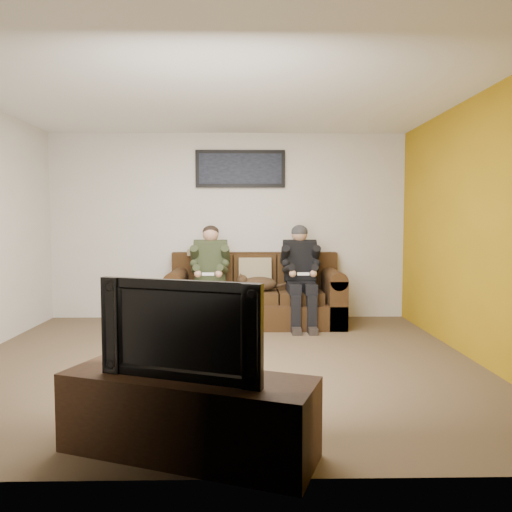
{
  "coord_description": "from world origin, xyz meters",
  "views": [
    {
      "loc": [
        0.26,
        -4.81,
        1.37
      ],
      "look_at": [
        0.37,
        1.2,
        0.95
      ],
      "focal_mm": 35.0,
      "sensor_mm": 36.0,
      "label": 1
    }
  ],
  "objects_px": {
    "tv_stand": "(188,415)",
    "television": "(187,327)",
    "person_left": "(210,270)",
    "person_right": "(301,269)",
    "framed_poster": "(240,169)",
    "sofa": "(255,297)",
    "cat": "(258,284)"
  },
  "relations": [
    {
      "from": "tv_stand",
      "to": "television",
      "type": "height_order",
      "value": "television"
    },
    {
      "from": "sofa",
      "to": "framed_poster",
      "type": "bearing_deg",
      "value": 117.5
    },
    {
      "from": "cat",
      "to": "framed_poster",
      "type": "distance_m",
      "value": 1.66
    },
    {
      "from": "sofa",
      "to": "cat",
      "type": "distance_m",
      "value": 0.28
    },
    {
      "from": "sofa",
      "to": "tv_stand",
      "type": "bearing_deg",
      "value": -96.94
    },
    {
      "from": "framed_poster",
      "to": "tv_stand",
      "type": "xyz_separation_m",
      "value": [
        -0.26,
        -4.17,
        -1.86
      ]
    },
    {
      "from": "sofa",
      "to": "framed_poster",
      "type": "height_order",
      "value": "framed_poster"
    },
    {
      "from": "television",
      "to": "person_right",
      "type": "bearing_deg",
      "value": 94.05
    },
    {
      "from": "person_left",
      "to": "cat",
      "type": "xyz_separation_m",
      "value": [
        0.62,
        0.01,
        -0.18
      ]
    },
    {
      "from": "sofa",
      "to": "tv_stand",
      "type": "height_order",
      "value": "sofa"
    },
    {
      "from": "person_right",
      "to": "tv_stand",
      "type": "xyz_separation_m",
      "value": [
        -1.05,
        -3.59,
        -0.51
      ]
    },
    {
      "from": "person_right",
      "to": "tv_stand",
      "type": "height_order",
      "value": "person_right"
    },
    {
      "from": "person_left",
      "to": "person_right",
      "type": "relative_size",
      "value": 0.99
    },
    {
      "from": "person_left",
      "to": "cat",
      "type": "relative_size",
      "value": 2.0
    },
    {
      "from": "person_right",
      "to": "tv_stand",
      "type": "distance_m",
      "value": 3.78
    },
    {
      "from": "cat",
      "to": "tv_stand",
      "type": "relative_size",
      "value": 0.44
    },
    {
      "from": "person_left",
      "to": "framed_poster",
      "type": "bearing_deg",
      "value": 55.89
    },
    {
      "from": "cat",
      "to": "television",
      "type": "distance_m",
      "value": 3.64
    },
    {
      "from": "sofa",
      "to": "cat",
      "type": "xyz_separation_m",
      "value": [
        0.03,
        -0.18,
        0.2
      ]
    },
    {
      "from": "person_left",
      "to": "television",
      "type": "relative_size",
      "value": 1.32
    },
    {
      "from": "person_right",
      "to": "television",
      "type": "distance_m",
      "value": 3.74
    },
    {
      "from": "framed_poster",
      "to": "television",
      "type": "bearing_deg",
      "value": -93.57
    },
    {
      "from": "tv_stand",
      "to": "television",
      "type": "relative_size",
      "value": 1.51
    },
    {
      "from": "tv_stand",
      "to": "sofa",
      "type": "bearing_deg",
      "value": 103.42
    },
    {
      "from": "sofa",
      "to": "television",
      "type": "height_order",
      "value": "television"
    },
    {
      "from": "sofa",
      "to": "television",
      "type": "xyz_separation_m",
      "value": [
        -0.46,
        -3.78,
        0.4
      ]
    },
    {
      "from": "tv_stand",
      "to": "television",
      "type": "xyz_separation_m",
      "value": [
        0.0,
        0.0,
        0.52
      ]
    },
    {
      "from": "sofa",
      "to": "person_right",
      "type": "bearing_deg",
      "value": -17.99
    },
    {
      "from": "person_left",
      "to": "framed_poster",
      "type": "xyz_separation_m",
      "value": [
        0.39,
        0.58,
        1.36
      ]
    },
    {
      "from": "person_left",
      "to": "tv_stand",
      "type": "relative_size",
      "value": 0.87
    },
    {
      "from": "framed_poster",
      "to": "tv_stand",
      "type": "relative_size",
      "value": 0.83
    },
    {
      "from": "sofa",
      "to": "person_left",
      "type": "relative_size",
      "value": 1.74
    }
  ]
}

